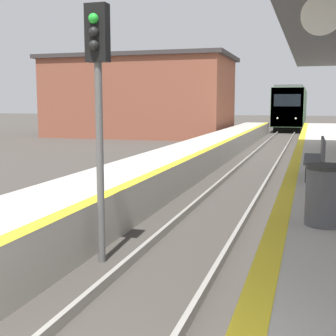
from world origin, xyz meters
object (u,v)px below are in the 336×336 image
at_px(train, 292,108).
at_px(trash_bin, 326,195).
at_px(signal_near, 98,85).
at_px(bench, 317,157).

relative_size(train, trash_bin, 23.93).
relative_size(train, signal_near, 4.95).
bearing_deg(signal_near, train, 88.44).
xyz_separation_m(train, bench, (2.22, -40.97, -0.74)).
distance_m(train, trash_bin, 45.43).
bearing_deg(trash_bin, signal_near, 179.22).
relative_size(signal_near, bench, 2.27).
height_order(train, signal_near, train).
height_order(signal_near, trash_bin, signal_near).
xyz_separation_m(train, signal_near, (-1.24, -45.32, 0.79)).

